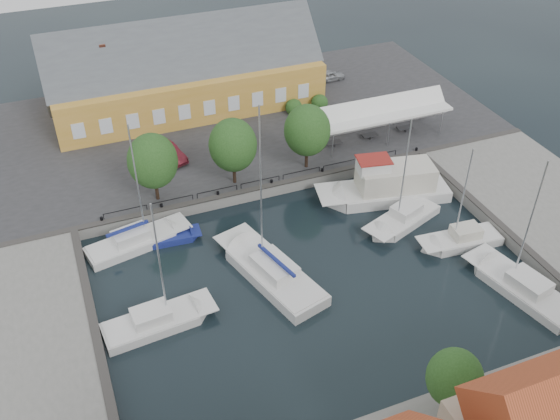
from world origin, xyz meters
name	(u,v)px	position (x,y,z in m)	size (l,w,h in m)	color
ground	(308,268)	(0.00, 0.00, 0.00)	(140.00, 140.00, 0.00)	black
north_quay	(220,127)	(0.00, 23.00, 0.50)	(56.00, 26.00, 1.00)	#2D2D30
west_quay	(7,367)	(-22.00, -2.00, 0.50)	(12.00, 24.00, 1.00)	slate
east_quay	(555,215)	(22.00, -2.00, 0.50)	(12.00, 24.00, 1.00)	slate
quay_edge_fittings	(286,223)	(0.02, 4.75, 1.06)	(56.00, 24.72, 0.40)	#383533
warehouse	(180,76)	(-2.60, 28.36, 4.43)	(28.56, 14.00, 9.55)	gold
tent_canopy	(381,113)	(14.00, 14.50, 3.68)	(14.00, 4.00, 2.83)	white
quay_trees	(233,145)	(-2.00, 12.00, 4.88)	(18.20, 4.20, 6.30)	black
car_silver	(329,76)	(14.89, 28.12, 1.64)	(1.52, 3.78, 1.29)	#A7AAAF
car_red	(168,152)	(-6.56, 18.08, 1.74)	(1.56, 4.47, 1.47)	#58141E
center_sailboat	(271,273)	(-3.03, 0.17, 0.36)	(6.03, 11.27, 14.71)	silver
trawler	(388,188)	(10.38, 6.14, 1.02)	(12.29, 5.76, 5.00)	silver
east_boat_a	(403,220)	(9.75, 2.37, 0.26)	(7.86, 4.99, 10.81)	silver
east_boat_b	(461,241)	(12.69, -1.82, 0.26)	(7.13, 2.87, 9.71)	silver
east_boat_c	(522,289)	(13.65, -8.15, 0.26)	(4.77, 9.44, 11.56)	silver
west_boat_a	(136,243)	(-11.83, 7.68, 0.27)	(8.91, 4.18, 11.46)	silver
west_boat_c	(157,323)	(-12.19, -1.55, 0.26)	(8.21, 3.28, 10.87)	silver
launch_nw	(174,238)	(-8.86, 7.35, 0.09)	(4.47, 2.05, 0.88)	navy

